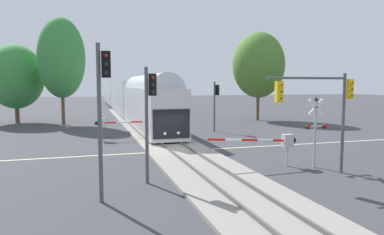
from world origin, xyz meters
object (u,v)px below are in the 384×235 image
Objects in this scene: crossing_gate_far at (111,123)px; crossing_gate_near at (279,141)px; crossing_signal_mast at (316,125)px; traffic_signal_near_left at (103,97)px; pine_left_background at (16,77)px; oak_behind_train at (61,58)px; maple_right_background at (259,65)px; traffic_signal_median at (150,106)px; traffic_signal_far_side at (216,98)px; commuter_train at (125,96)px; traffic_signal_near_right at (323,99)px.

crossing_gate_near is at bearing -55.81° from crossing_gate_far.
crossing_signal_mast is 0.64× the size of traffic_signal_near_left.
pine_left_background is at bearing 104.78° from traffic_signal_near_left.
traffic_signal_near_left is (-11.40, -2.64, 1.71)m from crossing_signal_mast.
crossing_gate_near is 28.79m from oak_behind_train.
traffic_signal_median is at bearing -126.29° from maple_right_background.
traffic_signal_far_side reaches higher than crossing_gate_near.
commuter_train reaches higher than traffic_signal_near_right.
traffic_signal_near_left is at bearing -127.13° from maple_right_background.
traffic_signal_near_left reaches higher than traffic_signal_near_right.
commuter_train reaches higher than crossing_signal_mast.
pine_left_background is at bearing 121.91° from traffic_signal_near_right.
traffic_signal_near_right reaches higher than crossing_gate_far.
pine_left_background is at bearing 145.29° from traffic_signal_far_side.
traffic_signal_near_left reaches higher than commuter_train.
pine_left_background is (-13.70, -10.74, 2.67)m from commuter_train.
traffic_signal_near_left is 0.51× the size of oak_behind_train.
oak_behind_train is (-8.42, -14.03, 4.72)m from commuter_train.
traffic_signal_far_side is 24.10m from pine_left_background.
crossing_gate_near is 0.98× the size of traffic_signal_median.
crossing_gate_far is 0.71× the size of pine_left_background.
traffic_signal_median is at bearing 44.37° from traffic_signal_near_left.
crossing_gate_far is at bearing -71.19° from oak_behind_train.
commuter_train is 41.71m from traffic_signal_near_right.
traffic_signal_median is 1.12× the size of traffic_signal_far_side.
crossing_signal_mast is 0.43× the size of pine_left_background.
crossing_signal_mast is 0.60× the size of crossing_gate_far.
traffic_signal_far_side is 18.29m from oak_behind_train.
crossing_gate_far is at bearing 124.19° from crossing_gate_near.
traffic_signal_far_side is at bearing 87.72° from traffic_signal_near_right.
oak_behind_train reaches higher than traffic_signal_far_side.
traffic_signal_near_left is 32.87m from pine_left_background.
traffic_signal_near_left is at bearing -94.88° from crossing_gate_far.
traffic_signal_near_left is at bearing -135.63° from traffic_signal_median.
maple_right_background is at bearing -9.98° from pine_left_background.
commuter_train reaches higher than crossing_gate_near.
traffic_signal_near_right is at bearing -110.50° from maple_right_background.
traffic_signal_median is 8.57m from traffic_signal_near_right.
crossing_gate_near is 10.49m from traffic_signal_near_left.
traffic_signal_far_side is at bearing 60.10° from traffic_signal_median.
oak_behind_train is (-14.49, 25.84, 5.07)m from crossing_signal_mast.
maple_right_background is 29.09m from pine_left_background.
maple_right_background is at bearing 30.70° from crossing_gate_far.
crossing_gate_far is at bearing 123.10° from traffic_signal_near_right.
traffic_signal_far_side is at bearing -135.82° from maple_right_background.
oak_behind_train reaches higher than crossing_gate_near.
maple_right_background reaches higher than traffic_signal_near_left.
crossing_gate_near is 1.03× the size of traffic_signal_near_right.
maple_right_background is at bearing 53.71° from traffic_signal_median.
oak_behind_train reaches higher than traffic_signal_median.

